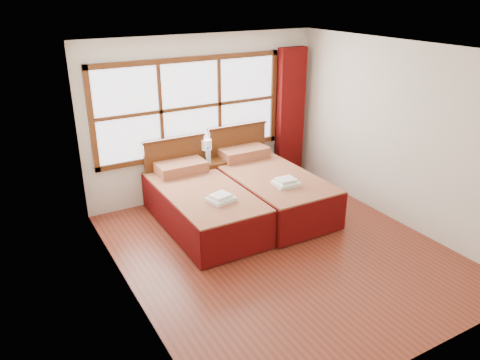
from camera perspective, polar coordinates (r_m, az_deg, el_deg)
floor at (r=6.33m, az=4.94°, el=-8.50°), size 4.50×4.50×0.00m
ceiling at (r=5.47m, az=5.88°, el=15.52°), size 4.50×4.50×0.00m
wall_back at (r=7.63m, az=-4.37°, el=7.64°), size 4.00×0.00×4.00m
wall_left at (r=4.97m, az=-13.94°, el=-1.36°), size 0.00×4.50×4.50m
wall_right at (r=7.06m, az=18.88°, el=5.24°), size 0.00×4.50×4.50m
window at (r=7.45m, az=-6.03°, el=8.80°), size 3.16×0.06×1.56m
curtain at (r=8.34m, az=6.14°, el=7.95°), size 0.50×0.16×2.30m
bed_left at (r=6.84m, az=-4.74°, el=-2.90°), size 1.11×2.15×1.08m
bed_right at (r=7.33m, az=3.32°, el=-0.90°), size 1.16×2.24×1.13m
nightstand at (r=7.71m, az=-3.59°, el=0.13°), size 0.48×0.47×0.64m
towels_left at (r=6.30m, az=-2.37°, el=-2.22°), size 0.39×0.36×0.10m
towels_right at (r=6.76m, az=5.62°, el=-0.27°), size 0.35×0.31×0.10m
lamp at (r=7.61m, az=-4.10°, el=4.25°), size 0.17×0.17×0.33m
bottle_near at (r=7.44m, az=-3.93°, el=2.92°), size 0.07×0.07×0.27m
bottle_far at (r=7.45m, az=-3.82°, el=2.86°), size 0.07×0.07×0.25m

